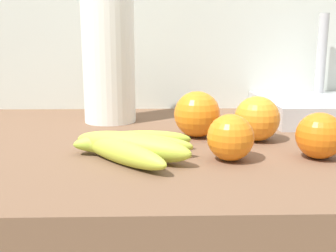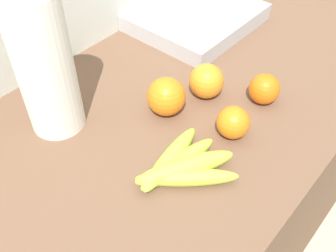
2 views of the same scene
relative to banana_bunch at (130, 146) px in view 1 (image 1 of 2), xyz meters
The scene contains 8 objects.
wall_back 0.58m from the banana_bunch, 64.83° to the left, with size 2.32×0.06×1.30m, color silver.
banana_bunch is the anchor object (origin of this frame).
orange_center 0.24m from the banana_bunch, 25.24° to the left, with size 0.08×0.08×0.08m, color orange.
orange_right 0.15m from the banana_bunch, ahead, with size 0.07×0.07×0.07m, color orange.
orange_far_right 0.18m from the banana_bunch, 49.64° to the left, with size 0.08×0.08×0.08m, color orange.
orange_front 0.28m from the banana_bunch, ahead, with size 0.07×0.07×0.07m, color orange.
paper_towel_roll 0.32m from the banana_bunch, 102.32° to the left, with size 0.11×0.11×0.32m.
sink_basin 0.54m from the banana_bunch, 34.79° to the left, with size 0.33×0.29×0.24m.
Camera 1 is at (-0.18, -0.69, 1.03)m, focal length 42.00 mm.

